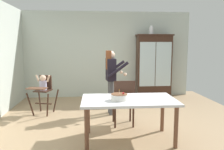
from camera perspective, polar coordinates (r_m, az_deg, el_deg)
The scene contains 9 objects.
ground_plane at distance 4.90m, azimuth 0.94°, elevation -12.18°, with size 6.24×6.24×0.00m, color tan.
wall_back at distance 7.24m, azimuth -1.25°, elevation 5.17°, with size 5.32×0.06×2.70m, color beige.
china_cabinet at distance 7.25m, azimuth 10.47°, elevation 2.26°, with size 1.13×0.48×1.98m.
ceramic_vase at distance 7.21m, azimuth 9.89°, elevation 11.02°, with size 0.13×0.13×0.27m.
high_chair_with_toddler at distance 5.66m, azimuth -17.09°, elevation -2.96°, with size 0.71×0.79×0.95m.
adult_person at distance 5.36m, azimuth -0.22°, elevation 0.20°, with size 0.53×0.51×1.53m.
dining_table at distance 3.93m, azimuth 4.25°, elevation -7.31°, with size 1.62×0.95×0.74m.
birthday_cake at distance 3.80m, azimuth 1.85°, elevation -5.58°, with size 0.28×0.28×0.19m.
dining_chair_far_side at distance 4.60m, azimuth 3.00°, elevation -6.28°, with size 0.44×0.44×0.96m.
Camera 1 is at (-0.49, -4.59, 1.66)m, focal length 36.13 mm.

